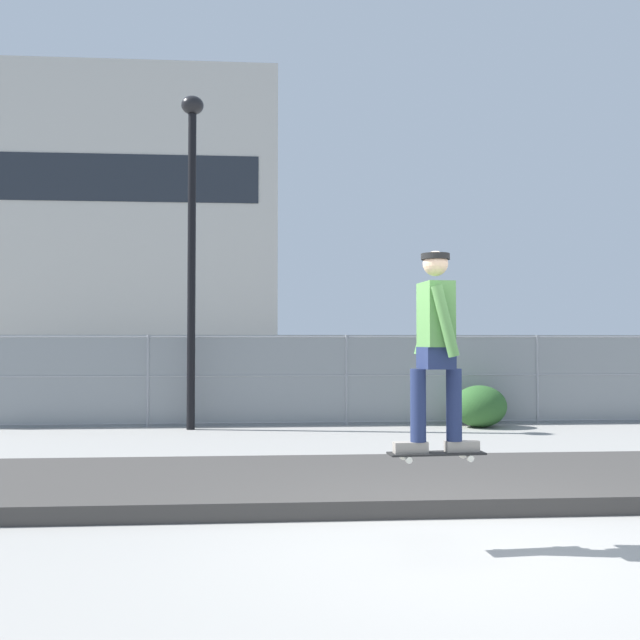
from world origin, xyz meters
name	(u,v)px	position (x,y,z in m)	size (l,w,h in m)	color
ground_plane	(465,550)	(0.00, 0.00, 0.00)	(120.00, 120.00, 0.00)	gray
gravel_berm	(407,481)	(0.00, 2.40, 0.09)	(16.08, 2.82, 0.18)	#3D3A38
skateboard	(436,454)	(-0.22, 0.04, 0.78)	(0.81, 0.26, 0.07)	black
skater	(436,339)	(-0.22, 0.04, 1.73)	(0.73, 0.60, 1.67)	gray
chain_fence	(347,380)	(0.00, 8.77, 0.93)	(16.19, 0.06, 1.85)	gray
street_lamp	(192,220)	(-3.12, 8.23, 4.10)	(0.44, 0.44, 6.56)	black
parked_car_near	(108,377)	(-5.63, 12.41, 0.84)	(4.45, 2.04, 1.66)	#566B4C
library_building	(59,230)	(-13.92, 36.71, 8.30)	(25.61, 10.21, 16.61)	#B2AFA8
shrub_left	(480,406)	(2.61, 8.17, 0.42)	(1.08, 0.89, 0.84)	#2D5B28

